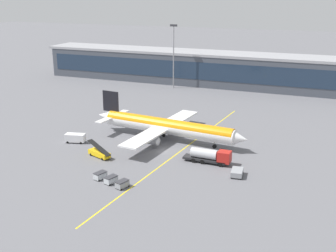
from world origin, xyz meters
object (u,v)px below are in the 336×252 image
(pushback_tug, at_px, (237,172))
(baggage_cart_1, at_px, (111,180))
(fuel_tanker, at_px, (210,156))
(baggage_cart_2, at_px, (122,184))
(crew_van, at_px, (76,138))
(main_airliner, at_px, (167,126))
(belt_loader, at_px, (99,153))
(baggage_cart_0, at_px, (100,175))

(pushback_tug, distance_m, baggage_cart_1, 26.09)
(fuel_tanker, height_order, pushback_tug, fuel_tanker)
(fuel_tanker, bearing_deg, baggage_cart_2, -124.20)
(fuel_tanker, relative_size, baggage_cart_2, 3.62)
(crew_van, bearing_deg, main_airliner, 26.85)
(fuel_tanker, relative_size, belt_loader, 1.56)
(pushback_tug, relative_size, baggage_cart_2, 1.35)
(fuel_tanker, distance_m, baggage_cart_1, 23.36)
(baggage_cart_0, relative_size, baggage_cart_1, 1.00)
(fuel_tanker, bearing_deg, baggage_cart_1, -131.76)
(pushback_tug, xyz_separation_m, baggage_cart_0, (-25.76, -11.85, -0.07))
(belt_loader, distance_m, baggage_cart_1, 14.83)
(belt_loader, height_order, pushback_tug, belt_loader)
(baggage_cart_1, bearing_deg, pushback_tug, 29.48)
(main_airliner, xyz_separation_m, baggage_cart_0, (-3.74, -27.30, -2.88))
(main_airliner, height_order, pushback_tug, main_airliner)
(pushback_tug, bearing_deg, baggage_cart_2, -144.89)
(fuel_tanker, relative_size, baggage_cart_1, 3.62)
(baggage_cart_2, bearing_deg, pushback_tug, 35.11)
(baggage_cart_2, bearing_deg, fuel_tanker, 55.80)
(belt_loader, height_order, baggage_cart_0, belt_loader)
(main_airliner, distance_m, fuel_tanker, 18.51)
(baggage_cart_2, bearing_deg, baggage_cart_1, 161.98)
(crew_van, xyz_separation_m, baggage_cart_1, (20.03, -17.80, -0.53))
(main_airliner, distance_m, baggage_cart_2, 29.52)
(pushback_tug, bearing_deg, fuel_tanker, 147.51)
(main_airliner, bearing_deg, fuel_tanker, -36.25)
(pushback_tug, height_order, baggage_cart_0, baggage_cart_0)
(belt_loader, distance_m, crew_van, 12.37)
(crew_van, xyz_separation_m, baggage_cart_2, (23.08, -18.79, -0.53))
(baggage_cart_0, relative_size, baggage_cart_2, 1.00)
(belt_loader, bearing_deg, pushback_tug, 2.47)
(crew_van, xyz_separation_m, baggage_cart_0, (16.99, -16.81, -0.53))
(fuel_tanker, relative_size, baggage_cart_0, 3.62)
(crew_van, height_order, baggage_cart_2, crew_van)
(crew_van, bearing_deg, fuel_tanker, -0.63)
(crew_van, relative_size, baggage_cart_2, 1.79)
(fuel_tanker, bearing_deg, crew_van, 179.37)
(crew_van, bearing_deg, baggage_cart_0, -44.69)
(baggage_cart_1, bearing_deg, main_airliner, 88.59)
(main_airliner, relative_size, baggage_cart_2, 14.42)
(main_airliner, height_order, fuel_tanker, main_airliner)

